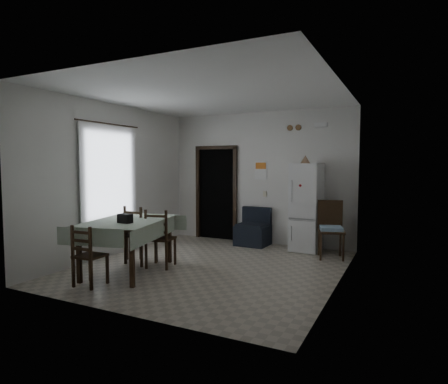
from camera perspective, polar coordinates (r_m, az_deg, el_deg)
name	(u,v)px	position (r m, az deg, el deg)	size (l,w,h in m)	color
ground	(211,267)	(6.52, -1.98, -11.31)	(4.50, 4.50, 0.00)	#A49986
ceiling	(211,95)	(6.39, -2.05, 14.62)	(4.20, 4.50, 0.02)	white
wall_back	(259,178)	(8.34, 5.34, 2.15)	(4.20, 0.02, 2.90)	silver
wall_front	(118,190)	(4.44, -15.91, 0.27)	(4.20, 0.02, 2.90)	silver
wall_left	(115,180)	(7.52, -16.26, 1.79)	(0.02, 4.50, 2.90)	silver
wall_right	(340,185)	(5.61, 17.23, 1.02)	(0.02, 4.50, 2.90)	silver
doorway	(221,193)	(8.97, -0.49, -0.18)	(1.06, 0.52, 2.22)	black
window_recess	(105,175)	(7.40, -17.61, 2.50)	(0.10, 1.20, 1.60)	silver
curtain	(110,175)	(7.33, -16.99, 2.50)	(0.02, 1.45, 1.85)	silver
curtain_rod	(109,124)	(7.36, -17.09, 9.91)	(0.02, 0.02, 1.60)	black
calendar	(261,170)	(8.31, 5.64, 3.31)	(0.28, 0.02, 0.40)	white
calendar_image	(261,166)	(8.30, 5.63, 4.00)	(0.24, 0.01, 0.14)	orange
light_switch	(265,194)	(8.30, 6.26, -0.29)	(0.08, 0.02, 0.12)	beige
vent_left	(290,128)	(8.13, 10.02, 9.60)	(0.12, 0.12, 0.03)	brown
vent_right	(298,127)	(8.09, 11.27, 9.62)	(0.12, 0.12, 0.03)	brown
emergency_light	(321,125)	(7.95, 14.54, 9.88)	(0.25, 0.07, 0.09)	white
fridge	(306,207)	(7.73, 12.43, -2.29)	(0.57, 0.57, 1.77)	white
tan_cone	(305,159)	(7.74, 12.30, 4.88)	(0.20, 0.20, 0.16)	#A87F5D
navy_seat	(253,227)	(8.15, 4.41, -5.29)	(0.67, 0.65, 0.81)	black
corner_chair	(331,230)	(7.25, 15.99, -5.56)	(0.46, 0.46, 1.07)	black
dining_table	(129,246)	(6.32, -14.33, -7.98)	(1.07, 1.63, 0.85)	#96A78F
black_bag	(125,218)	(5.94, -14.84, -3.92)	(0.21, 0.13, 0.14)	black
dining_chair_far_left	(141,234)	(6.80, -12.56, -6.33)	(0.44, 0.44, 1.03)	black
dining_chair_far_right	(161,238)	(6.50, -9.63, -6.90)	(0.43, 0.43, 1.00)	black
dining_chair_near_head	(90,255)	(5.78, -19.72, -9.02)	(0.38, 0.38, 0.89)	black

